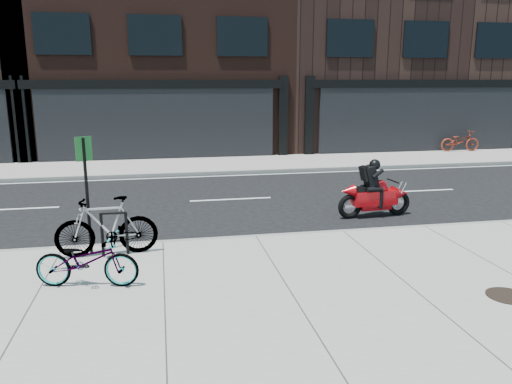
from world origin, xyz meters
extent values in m
plane|color=black|center=(0.00, 0.00, 0.00)|extent=(120.00, 120.00, 0.00)
cube|color=gray|center=(0.00, -5.00, 0.07)|extent=(60.00, 6.00, 0.13)
cube|color=gray|center=(0.00, 7.75, 0.07)|extent=(60.00, 3.50, 0.13)
cube|color=black|center=(-2.00, 14.50, 7.25)|extent=(12.00, 10.00, 14.50)
cube|color=black|center=(10.00, 14.50, 6.25)|extent=(12.00, 10.00, 12.50)
cylinder|color=black|center=(-3.14, -2.59, 0.55)|extent=(0.06, 0.06, 0.84)
cylinder|color=black|center=(-2.68, -2.61, 0.55)|extent=(0.06, 0.06, 0.84)
cylinder|color=black|center=(-2.91, -2.60, 0.97)|extent=(0.46, 0.07, 0.06)
imported|color=gray|center=(-3.22, -4.08, 0.57)|extent=(1.77, 0.90, 0.89)
imported|color=gray|center=(-3.05, -2.60, 0.71)|extent=(1.96, 0.66, 1.16)
torus|color=black|center=(4.07, -0.48, 0.31)|extent=(0.65, 0.18, 0.64)
torus|color=black|center=(2.69, -0.58, 0.31)|extent=(0.65, 0.18, 0.64)
cube|color=#A5070D|center=(3.37, -0.53, 0.50)|extent=(1.19, 0.45, 0.37)
cone|color=#A5070D|center=(4.10, -0.48, 0.56)|extent=(0.47, 0.46, 0.43)
sphere|color=#A5070D|center=(3.51, -0.52, 0.76)|extent=(0.39, 0.39, 0.39)
cube|color=black|center=(3.08, -0.55, 0.74)|extent=(0.55, 0.31, 0.12)
cylinder|color=silver|center=(2.82, -0.39, 0.29)|extent=(0.54, 0.13, 0.09)
cube|color=black|center=(3.21, -0.54, 1.07)|extent=(0.40, 0.38, 0.57)
cube|color=black|center=(3.06, -0.55, 1.14)|extent=(0.25, 0.31, 0.39)
sphere|color=black|center=(3.33, -0.53, 1.36)|extent=(0.28, 0.28, 0.28)
imported|color=maroon|center=(11.88, 9.00, 0.61)|extent=(1.89, 0.80, 0.97)
cylinder|color=black|center=(3.32, -5.74, 0.14)|extent=(0.86, 0.86, 0.02)
cylinder|color=black|center=(-3.39, -2.40, 1.26)|extent=(0.06, 0.06, 2.27)
cube|color=#1B6025|center=(-3.39, -2.40, 2.19)|extent=(0.29, 0.15, 0.46)
camera|label=1|loc=(-1.96, -12.16, 3.48)|focal=35.00mm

